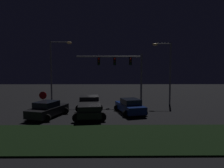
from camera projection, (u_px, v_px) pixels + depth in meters
ground_plane at (100, 110)px, 20.55m from camera, size 80.00×80.00×0.00m
grass_median at (93, 138)px, 11.95m from camera, size 20.82×5.34×0.10m
pickup_truck at (89, 106)px, 17.80m from camera, size 3.30×5.60×1.80m
car_sedan at (48, 109)px, 17.42m from camera, size 3.27×4.73×1.51m
car_sedan_far at (130, 106)px, 18.98m from camera, size 3.18×4.71×1.51m
traffic_signal_gantry at (122, 66)px, 23.70m from camera, size 8.32×0.56×6.50m
street_lamp_left at (55, 64)px, 24.88m from camera, size 2.93×0.44×8.25m
street_lamp_right at (167, 66)px, 23.69m from camera, size 2.43×0.44×7.86m
stop_sign at (43, 98)px, 18.83m from camera, size 0.76×0.08×2.23m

